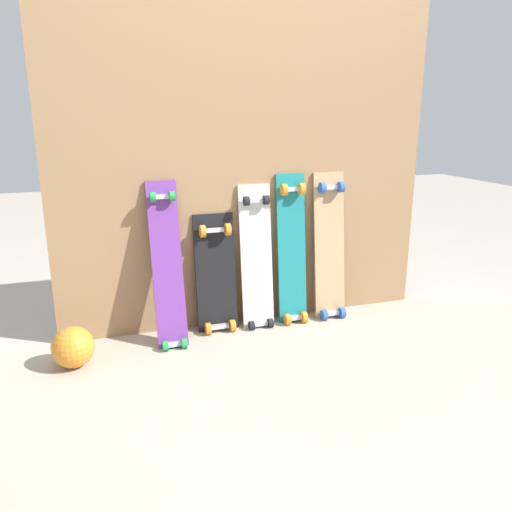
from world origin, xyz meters
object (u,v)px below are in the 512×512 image
skateboard_black (216,278)px  skateboard_purple (168,271)px  rubber_ball (73,347)px  skateboard_white (257,263)px  skateboard_natural (330,251)px  skateboard_teal (292,254)px

skateboard_black → skateboard_purple: bearing=-166.4°
skateboard_black → rubber_ball: (-0.79, -0.23, -0.20)m
skateboard_black → skateboard_white: skateboard_white is taller
skateboard_purple → skateboard_white: size_ratio=1.05×
skateboard_natural → skateboard_white: bearing=179.9°
skateboard_teal → skateboard_natural: size_ratio=1.00×
skateboard_purple → skateboard_teal: (0.75, 0.06, 0.01)m
skateboard_black → skateboard_natural: bearing=-0.5°
skateboard_black → skateboard_teal: (0.46, -0.01, 0.10)m
skateboard_purple → skateboard_white: skateboard_purple is taller
skateboard_natural → rubber_ball: bearing=-171.6°
skateboard_white → skateboard_purple: bearing=-173.2°
skateboard_black → skateboard_teal: skateboard_teal is taller
skateboard_black → rubber_ball: size_ratio=3.55×
skateboard_purple → skateboard_black: (0.28, 0.07, -0.09)m
skateboard_teal → skateboard_natural: bearing=-0.2°
skateboard_purple → rubber_ball: bearing=-162.4°
skateboard_black → rubber_ball: bearing=-163.9°
skateboard_purple → skateboard_black: bearing=13.6°
skateboard_natural → rubber_ball: (-1.50, -0.22, -0.31)m
skateboard_purple → skateboard_teal: size_ratio=1.00×
skateboard_white → skateboard_teal: 0.22m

